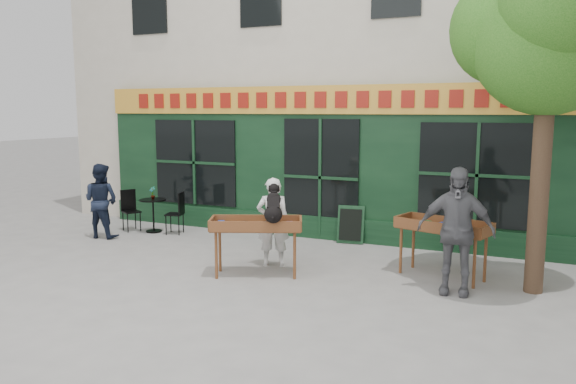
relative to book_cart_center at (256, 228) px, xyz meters
name	(u,v)px	position (x,y,z in m)	size (l,w,h in m)	color
ground	(274,265)	(0.01, 0.67, -0.82)	(80.00, 80.00, 0.00)	slate
building	(371,26)	(0.01, 6.64, 4.15)	(14.00, 7.26, 10.00)	beige
street_tree	(554,18)	(4.35, 1.03, 3.29)	(3.05, 2.90, 5.60)	#382619
book_cart_center	(256,228)	(0.00, 0.00, 0.00)	(1.62, 1.16, 0.99)	brown
dog	(273,202)	(0.35, -0.05, 0.47)	(0.34, 0.60, 0.60)	black
woman	(273,222)	(0.00, 0.65, -0.02)	(0.58, 0.38, 1.60)	silver
book_cart_right	(443,229)	(2.89, 1.16, 0.00)	(1.61, 1.02, 0.99)	brown
man_right	(456,231)	(3.19, 0.41, 0.15)	(1.14, 0.48, 1.95)	#535358
bistro_table	(153,209)	(-3.73, 2.05, -0.28)	(0.60, 0.60, 0.76)	black
bistro_chair_left	(130,207)	(-4.36, 2.00, -0.26)	(0.49, 0.49, 0.95)	black
bistro_chair_right	(178,210)	(-3.09, 2.13, -0.26)	(0.45, 0.45, 0.95)	black
potted_plant	(153,193)	(-3.73, 2.05, 0.09)	(0.16, 0.11, 0.30)	gray
man_left	(101,201)	(-4.43, 1.15, -0.01)	(0.79, 0.62, 1.63)	black
chalkboard	(351,225)	(0.74, 2.86, -0.42)	(0.58, 0.26, 0.79)	black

